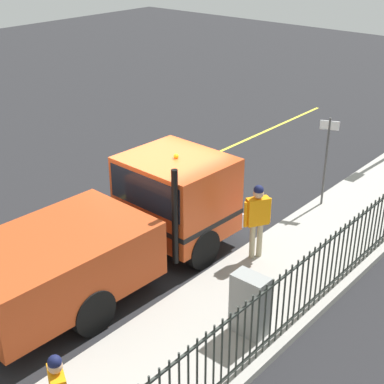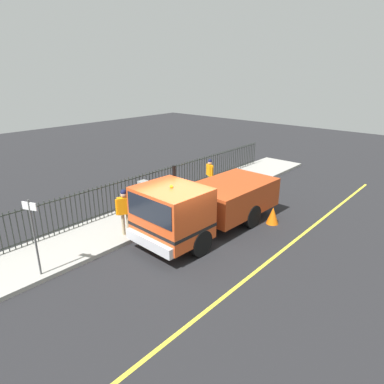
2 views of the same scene
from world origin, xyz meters
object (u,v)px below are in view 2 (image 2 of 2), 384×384
object	(u,v)px
pedestrian_distant	(210,171)
street_sign	(33,229)
work_truck	(202,204)
worker_standing	(125,207)
traffic_cone	(273,215)
utility_cabinet	(146,195)

from	to	relation	value
pedestrian_distant	street_sign	xyz separation A→B (m)	(-1.07, 9.70, 0.53)
pedestrian_distant	work_truck	bearing A→B (deg)	152.87
worker_standing	traffic_cone	bearing A→B (deg)	-6.34
worker_standing	utility_cabinet	bearing A→B (deg)	62.09
work_truck	traffic_cone	xyz separation A→B (m)	(-1.64, -2.72, -0.90)
worker_standing	street_sign	size ratio (longest dim) A/B	0.74
utility_cabinet	street_sign	distance (m)	6.11
pedestrian_distant	street_sign	bearing A→B (deg)	124.11
worker_standing	traffic_cone	distance (m)	6.16
worker_standing	pedestrian_distant	xyz separation A→B (m)	(0.87, -6.22, -0.11)
traffic_cone	work_truck	bearing A→B (deg)	58.90
worker_standing	street_sign	xyz separation A→B (m)	(-0.20, 3.48, 0.42)
work_truck	worker_standing	size ratio (longest dim) A/B	3.65
utility_cabinet	street_sign	bearing A→B (deg)	106.03
work_truck	pedestrian_distant	distance (m)	4.91
worker_standing	utility_cabinet	size ratio (longest dim) A/B	1.46
pedestrian_distant	traffic_cone	xyz separation A→B (m)	(-4.46, 1.29, -0.80)
traffic_cone	street_sign	xyz separation A→B (m)	(3.39, 8.40, 1.32)
street_sign	pedestrian_distant	bearing A→B (deg)	-83.71
pedestrian_distant	utility_cabinet	world-z (taller)	pedestrian_distant
utility_cabinet	traffic_cone	bearing A→B (deg)	-152.81
work_truck	worker_standing	bearing A→B (deg)	50.31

